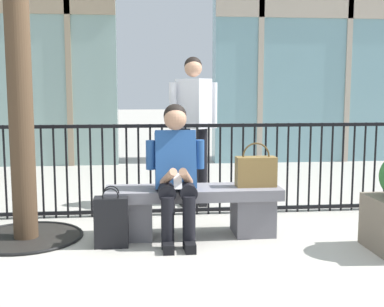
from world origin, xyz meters
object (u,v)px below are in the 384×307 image
(seated_person_with_phone, at_px, (176,168))
(handbag_on_bench, at_px, (256,171))
(stone_bench, at_px, (193,207))
(bystander_at_railing, at_px, (193,119))
(shopping_bag, at_px, (111,221))

(seated_person_with_phone, height_order, handbag_on_bench, seated_person_with_phone)
(stone_bench, relative_size, seated_person_with_phone, 1.32)
(stone_bench, xyz_separation_m, handbag_on_bench, (0.58, -0.01, 0.33))
(seated_person_with_phone, bearing_deg, bystander_at_railing, 77.66)
(stone_bench, bearing_deg, shopping_bag, -160.92)
(seated_person_with_phone, bearing_deg, handbag_on_bench, 9.04)
(stone_bench, height_order, seated_person_with_phone, seated_person_with_phone)
(stone_bench, bearing_deg, seated_person_with_phone, -142.13)
(handbag_on_bench, distance_m, shopping_bag, 1.38)
(handbag_on_bench, bearing_deg, bystander_at_railing, 109.78)
(bystander_at_railing, bearing_deg, seated_person_with_phone, -102.34)
(seated_person_with_phone, distance_m, handbag_on_bench, 0.76)
(handbag_on_bench, relative_size, shopping_bag, 0.79)
(seated_person_with_phone, xyz_separation_m, handbag_on_bench, (0.75, 0.12, -0.05))
(handbag_on_bench, bearing_deg, stone_bench, 179.01)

